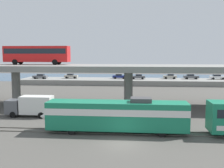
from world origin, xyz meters
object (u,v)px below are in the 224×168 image
(service_truck_west, at_px, (31,105))
(parked_car_1, at_px, (217,77))
(train_locomotive, at_px, (110,114))
(parked_car_2, at_px, (170,76))
(parked_car_4, at_px, (40,76))
(transit_bus_on_overpass, at_px, (37,53))
(parked_car_6, at_px, (138,77))
(parked_car_0, at_px, (71,76))
(parked_car_5, at_px, (191,77))
(parked_car_3, at_px, (119,76))

(service_truck_west, distance_m, parked_car_1, 60.40)
(train_locomotive, bearing_deg, parked_car_2, -104.24)
(train_locomotive, xyz_separation_m, parked_car_2, (13.47, 53.05, 0.13))
(train_locomotive, relative_size, parked_car_1, 3.84)
(parked_car_4, bearing_deg, train_locomotive, 118.07)
(train_locomotive, distance_m, parked_car_2, 54.73)
(parked_car_4, bearing_deg, parked_car_2, -175.09)
(transit_bus_on_overpass, bearing_deg, parked_car_6, -119.56)
(transit_bus_on_overpass, xyz_separation_m, parked_car_1, (42.77, 34.70, -6.98))
(parked_car_0, xyz_separation_m, parked_car_5, (37.11, 0.97, 0.00))
(train_locomotive, relative_size, parked_car_6, 4.09)
(parked_car_2, distance_m, parked_car_5, 6.32)
(parked_car_6, bearing_deg, parked_car_4, 2.99)
(service_truck_west, xyz_separation_m, parked_car_1, (39.92, 45.32, 0.69))
(parked_car_0, bearing_deg, parked_car_1, 0.71)
(parked_car_0, xyz_separation_m, parked_car_6, (21.02, -0.69, 0.00))
(parked_car_1, distance_m, parked_car_6, 23.83)
(train_locomotive, bearing_deg, parked_car_4, -61.93)
(train_locomotive, height_order, parked_car_3, train_locomotive)
(transit_bus_on_overpass, bearing_deg, parked_car_5, -134.96)
(service_truck_west, bearing_deg, parked_car_1, -131.37)
(parked_car_0, bearing_deg, parked_car_6, -1.89)
(parked_car_2, relative_size, parked_car_4, 0.95)
(parked_car_3, relative_size, parked_car_4, 0.98)
(train_locomotive, bearing_deg, transit_bus_on_overpass, -49.25)
(parked_car_0, xyz_separation_m, parked_car_3, (15.24, 0.00, 0.00))
(parked_car_1, bearing_deg, parked_car_2, 177.50)
(service_truck_west, relative_size, parked_car_0, 1.64)
(parked_car_6, bearing_deg, parked_car_1, -177.00)
(train_locomotive, distance_m, parked_car_1, 59.21)
(parked_car_0, height_order, parked_car_4, same)
(service_truck_west, xyz_separation_m, parked_car_5, (32.20, 45.74, 0.69))
(parked_car_6, bearing_deg, transit_bus_on_overpass, 60.44)
(parked_car_5, height_order, parked_car_6, same)
(parked_car_5, bearing_deg, parked_car_1, -3.09)
(parked_car_1, distance_m, parked_car_4, 54.03)
(parked_car_2, xyz_separation_m, parked_car_3, (-15.56, -1.17, 0.00))
(parked_car_3, bearing_deg, parked_car_6, -6.85)
(parked_car_1, xyz_separation_m, parked_car_4, (-53.95, -2.82, 0.00))
(service_truck_west, bearing_deg, parked_car_6, -110.09)
(parked_car_2, xyz_separation_m, parked_car_6, (-9.78, -1.86, 0.00))
(parked_car_5, bearing_deg, parked_car_4, -176.00)
(parked_car_2, bearing_deg, parked_car_3, 4.28)
(train_locomotive, height_order, parked_car_4, train_locomotive)
(parked_car_1, bearing_deg, transit_bus_on_overpass, -140.95)
(service_truck_west, distance_m, parked_car_3, 45.95)
(parked_car_4, bearing_deg, parked_car_0, -166.05)
(train_locomotive, bearing_deg, parked_car_1, -117.67)
(train_locomotive, distance_m, transit_bus_on_overpass, 24.47)
(parked_car_3, bearing_deg, transit_bus_on_overpass, -111.11)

